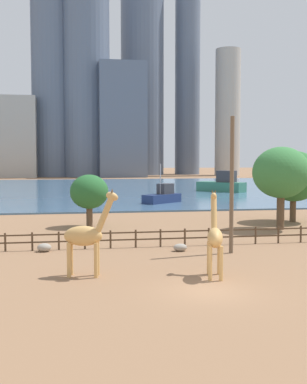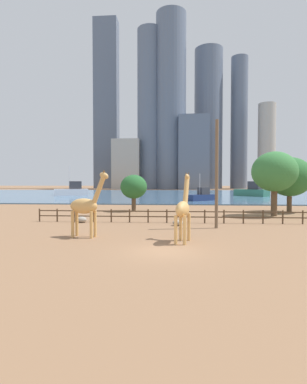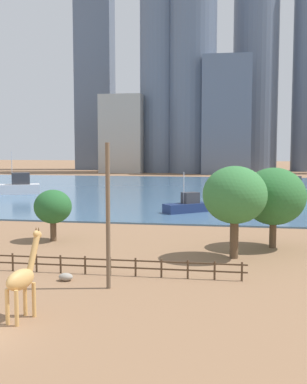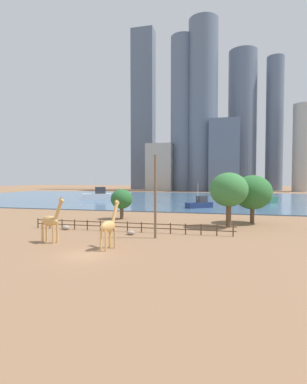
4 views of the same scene
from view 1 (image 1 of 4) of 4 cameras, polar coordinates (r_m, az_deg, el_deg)
ground_plane at (r=102.76m, az=-5.80°, el=0.44°), size 400.00×400.00×0.00m
harbor_water at (r=99.77m, az=-5.69°, el=0.38°), size 180.00×86.00×0.20m
giraffe_tall at (r=26.67m, az=-7.97°, el=-5.14°), size 3.12×1.25×4.85m
giraffe_companion at (r=26.58m, az=7.28°, el=-5.30°), size 1.27×3.02×4.72m
utility_pole at (r=33.05m, az=9.26°, el=0.80°), size 0.28×0.28×9.31m
boulder_near_fence at (r=34.45m, az=-12.82°, el=-6.43°), size 0.97×0.78×0.59m
boulder_by_pole at (r=33.85m, az=3.18°, el=-6.57°), size 0.98×0.70×0.53m
enclosure_fence at (r=35.40m, az=0.98°, el=-5.29°), size 26.12×0.14×1.30m
tree_left_large at (r=45.03m, az=14.90°, el=2.20°), size 5.18×5.18×7.51m
tree_center_broad at (r=45.58m, az=-7.63°, el=-0.01°), size 3.60×3.60×4.95m
tree_right_tall at (r=50.71m, az=16.27°, el=1.78°), size 5.68×5.68×7.20m
boat_sailboat at (r=90.45m, az=8.15°, el=0.89°), size 8.48×8.65×3.92m
boat_barge at (r=67.53m, az=1.09°, el=-0.50°), size 6.08×5.50×5.45m
skyline_tower_needle at (r=188.37m, az=-1.34°, el=14.46°), size 16.25×16.25×80.84m
skyline_block_central at (r=192.60m, az=4.06°, el=13.56°), size 9.70×9.70×76.47m
skyline_tower_glass at (r=174.12m, az=-12.01°, el=16.21°), size 13.74×13.74×86.65m
skyline_block_left at (r=172.68m, az=-8.05°, el=17.54°), size 16.17×16.17×93.54m
skyline_tower_short at (r=166.69m, az=-16.13°, el=6.24°), size 14.56×12.27×26.47m
skyline_block_wide at (r=162.01m, az=-3.69°, el=8.50°), size 15.56×9.03×37.96m
skyline_tower_far at (r=179.81m, az=8.78°, el=9.26°), size 9.17×9.17×45.67m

